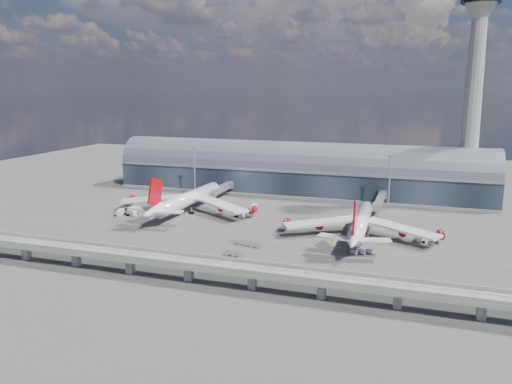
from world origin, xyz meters
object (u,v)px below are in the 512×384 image
(airliner_right, at_px, (360,224))
(cargo_train_0, at_px, (235,254))
(control_tower, at_px, (473,97))
(airliner_left, at_px, (187,200))
(service_truck_2, at_px, (359,229))
(service_truck_1, at_px, (132,212))
(floodlight_mast_left, at_px, (195,170))
(service_truck_3, at_px, (421,238))
(cargo_train_1, at_px, (247,244))
(service_truck_0, at_px, (120,213))
(cargo_train_2, at_px, (362,251))
(service_truck_5, at_px, (241,214))
(floodlight_mast_right, at_px, (389,181))
(service_truck_4, at_px, (254,208))

(airliner_right, xyz_separation_m, cargo_train_0, (-37.68, -35.85, -4.34))
(control_tower, height_order, airliner_left, control_tower)
(control_tower, xyz_separation_m, airliner_left, (-122.31, -63.52, -45.53))
(service_truck_2, bearing_deg, service_truck_1, 95.84)
(floodlight_mast_left, xyz_separation_m, service_truck_3, (115.13, -47.29, -12.25))
(control_tower, xyz_separation_m, cargo_train_1, (-79.80, -101.13, -50.79))
(service_truck_0, xyz_separation_m, cargo_train_2, (109.44, -19.26, -0.34))
(service_truck_2, xyz_separation_m, cargo_train_0, (-36.53, -41.76, -0.58))
(service_truck_2, distance_m, service_truck_5, 53.81)
(airliner_left, xyz_separation_m, cargo_train_2, (83.45, -33.58, -5.11))
(floodlight_mast_right, height_order, service_truck_5, floodlight_mast_right)
(cargo_train_2, bearing_deg, service_truck_4, 76.26)
(airliner_left, xyz_separation_m, service_truck_3, (102.45, -11.77, -4.72))
(service_truck_1, distance_m, cargo_train_1, 68.03)
(service_truck_2, xyz_separation_m, cargo_train_1, (-36.62, -29.47, -0.68))
(service_truck_5, xyz_separation_m, cargo_train_1, (16.47, -38.20, -0.45))
(service_truck_4, bearing_deg, service_truck_3, -18.48)
(service_truck_0, distance_m, service_truck_1, 5.32)
(service_truck_4, bearing_deg, airliner_right, -27.44)
(service_truck_1, distance_m, service_truck_4, 55.28)
(floodlight_mast_right, bearing_deg, cargo_train_1, -121.49)
(service_truck_4, distance_m, cargo_train_1, 52.73)
(airliner_right, xyz_separation_m, service_truck_5, (-54.23, 14.65, -3.99))
(service_truck_2, bearing_deg, control_tower, -27.95)
(control_tower, height_order, cargo_train_2, control_tower)
(service_truck_2, bearing_deg, service_truck_5, 83.78)
(cargo_train_1, bearing_deg, service_truck_5, 11.21)
(service_truck_1, height_order, cargo_train_0, service_truck_1)
(cargo_train_2, bearing_deg, airliner_left, 94.38)
(airliner_left, distance_m, cargo_train_1, 57.00)
(control_tower, xyz_separation_m, service_truck_0, (-148.30, -77.84, -50.30))
(service_truck_0, bearing_deg, cargo_train_1, -36.45)
(service_truck_3, xyz_separation_m, cargo_train_1, (-59.94, -25.84, -0.54))
(service_truck_3, relative_size, cargo_train_0, 0.72)
(service_truck_3, bearing_deg, control_tower, 89.09)
(cargo_train_1, bearing_deg, airliner_right, -70.16)
(floodlight_mast_left, relative_size, floodlight_mast_right, 1.00)
(floodlight_mast_left, distance_m, cargo_train_2, 119.07)
(service_truck_3, bearing_deg, service_truck_0, -164.99)
(floodlight_mast_right, xyz_separation_m, service_truck_2, (-8.18, -43.66, -12.11))
(floodlight_mast_left, bearing_deg, control_tower, 11.72)
(airliner_right, xyz_separation_m, cargo_train_2, (3.18, -19.53, -4.28))
(cargo_train_2, bearing_deg, service_truck_2, 35.95)
(floodlight_mast_left, xyz_separation_m, cargo_train_1, (55.20, -73.13, -12.78))
(floodlight_mast_right, distance_m, cargo_train_0, 97.25)
(airliner_right, height_order, service_truck_2, airliner_right)
(cargo_train_0, bearing_deg, service_truck_1, 43.22)
(airliner_left, relative_size, service_truck_2, 8.55)
(floodlight_mast_left, bearing_deg, airliner_left, -70.34)
(control_tower, relative_size, cargo_train_2, 12.17)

